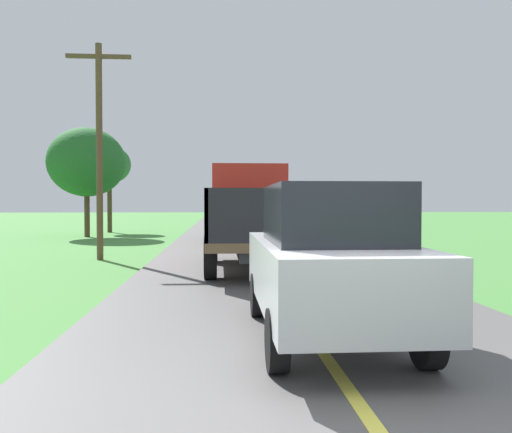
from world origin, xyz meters
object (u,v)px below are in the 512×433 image
(following_car, at_px, (327,260))
(utility_pole_roadside, at_px, (99,143))
(banana_truck_near, at_px, (252,214))
(banana_truck_far, at_px, (237,210))
(roadside_tree_near_left, at_px, (87,162))
(roadside_tree_mid_right, at_px, (109,165))

(following_car, bearing_deg, utility_pole_roadside, 117.03)
(utility_pole_roadside, bearing_deg, banana_truck_near, -28.66)
(banana_truck_near, bearing_deg, utility_pole_roadside, 151.34)
(banana_truck_far, bearing_deg, following_car, -88.16)
(roadside_tree_near_left, bearing_deg, following_car, -68.49)
(banana_truck_near, xyz_separation_m, roadside_tree_near_left, (-7.90, 13.77, 2.48))
(utility_pole_roadside, xyz_separation_m, following_car, (5.10, -9.99, -2.60))
(roadside_tree_near_left, xyz_separation_m, roadside_tree_mid_right, (0.28, 4.25, 0.18))
(banana_truck_far, bearing_deg, roadside_tree_mid_right, 131.67)
(banana_truck_far, xyz_separation_m, roadside_tree_near_left, (-7.82, 4.23, 2.49))
(utility_pole_roadside, bearing_deg, banana_truck_far, 57.03)
(utility_pole_roadside, height_order, roadside_tree_mid_right, utility_pole_roadside)
(banana_truck_near, xyz_separation_m, roadside_tree_mid_right, (-7.62, 18.02, 2.66))
(banana_truck_near, xyz_separation_m, utility_pole_roadside, (-4.63, 2.53, 2.19))
(roadside_tree_near_left, relative_size, following_car, 1.41)
(banana_truck_far, relative_size, following_car, 1.42)
(banana_truck_near, distance_m, roadside_tree_mid_right, 19.75)
(following_car, bearing_deg, banana_truck_far, 91.84)
(utility_pole_roadside, height_order, following_car, utility_pole_roadside)
(banana_truck_far, height_order, roadside_tree_near_left, roadside_tree_near_left)
(roadside_tree_near_left, bearing_deg, roadside_tree_mid_right, 86.24)
(following_car, bearing_deg, banana_truck_near, 93.59)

